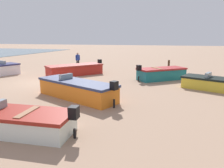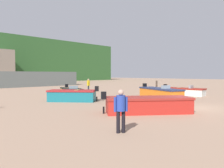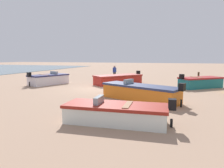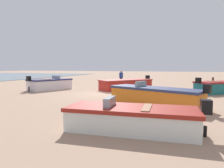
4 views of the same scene
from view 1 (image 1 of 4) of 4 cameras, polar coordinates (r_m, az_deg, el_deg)
name	(u,v)px [view 1 (image 1 of 4)]	position (r m, az deg, el deg)	size (l,w,h in m)	color
ground_plane	(44,82)	(16.44, -17.81, 0.56)	(160.00, 160.00, 0.00)	#A28067
boat_red_0	(75,70)	(18.83, -9.84, 3.80)	(4.73, 4.35, 1.21)	#B5261E
boat_orange_1	(77,89)	(11.51, -9.44, -1.41)	(3.27, 5.08, 1.26)	orange
boat_yellow_2	(221,84)	(14.55, 27.12, -0.09)	(3.11, 4.74, 1.08)	gold
boat_white_3	(16,121)	(8.04, -24.32, -9.07)	(1.71, 4.32, 1.07)	white
boat_teal_5	(161,74)	(16.84, 13.01, 2.71)	(3.47, 3.84, 1.23)	#196C7B
mooring_post_near_water	(169,65)	(22.70, 14.93, 5.02)	(0.20, 0.20, 0.94)	#422A1B
beach_walker_distant	(78,59)	(23.29, -9.14, 6.65)	(0.49, 0.47, 1.62)	black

